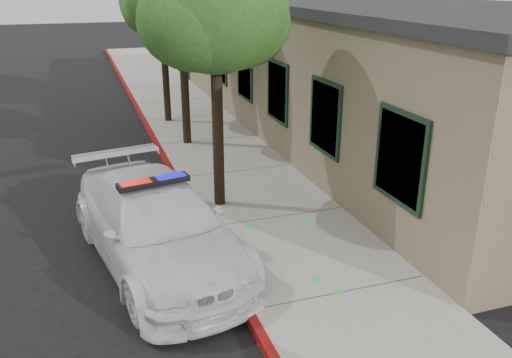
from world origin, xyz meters
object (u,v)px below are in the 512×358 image
object	(u,v)px
street_tree_near	(215,16)
clapboard_building	(356,68)
street_tree_far	(162,6)
police_car	(157,224)

from	to	relation	value
street_tree_near	clapboard_building	bearing A→B (deg)	39.37
street_tree_near	street_tree_far	size ratio (longest dim) A/B	1.05
street_tree_near	street_tree_far	xyz separation A→B (m)	(0.19, 7.67, -0.16)
clapboard_building	street_tree_near	xyz separation A→B (m)	(-5.98, -4.91, 2.06)
street_tree_near	street_tree_far	bearing A→B (deg)	88.57
street_tree_far	street_tree_near	bearing A→B (deg)	-91.43
police_car	street_tree_far	world-z (taller)	street_tree_far
street_tree_far	police_car	bearing A→B (deg)	-101.01
police_car	street_tree_near	bearing A→B (deg)	37.89
clapboard_building	street_tree_far	distance (m)	6.69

